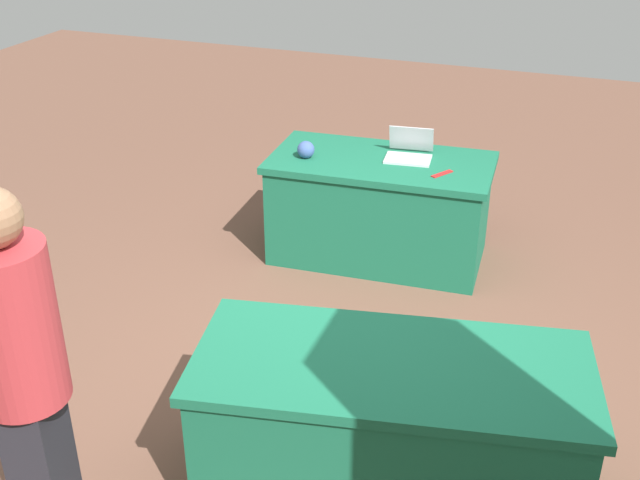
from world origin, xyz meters
TOP-DOWN VIEW (x-y plane):
  - ground_plane at (0.00, 0.00)m, footprint 14.40×14.40m
  - table_foreground at (0.19, -1.60)m, footprint 1.61×0.90m
  - table_mid_left at (-0.53, 0.69)m, footprint 1.86×1.10m
  - person_presenter at (0.73, 1.50)m, footprint 0.43×0.43m
  - laptop_silver at (0.02, -1.69)m, footprint 0.35×0.33m
  - yarn_ball at (0.70, -1.44)m, footprint 0.12×0.12m
  - scissors_red at (-0.27, -1.47)m, footprint 0.12×0.17m

SIDE VIEW (x-z plane):
  - ground_plane at x=0.00m, z-range 0.00..0.00m
  - table_foreground at x=0.19m, z-range 0.00..0.77m
  - table_mid_left at x=-0.53m, z-range 0.00..0.77m
  - scissors_red at x=-0.27m, z-range 0.76..0.77m
  - laptop_silver at x=0.02m, z-range 0.70..0.91m
  - yarn_ball at x=0.70m, z-range 0.76..0.89m
  - person_presenter at x=0.73m, z-range 0.10..1.83m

